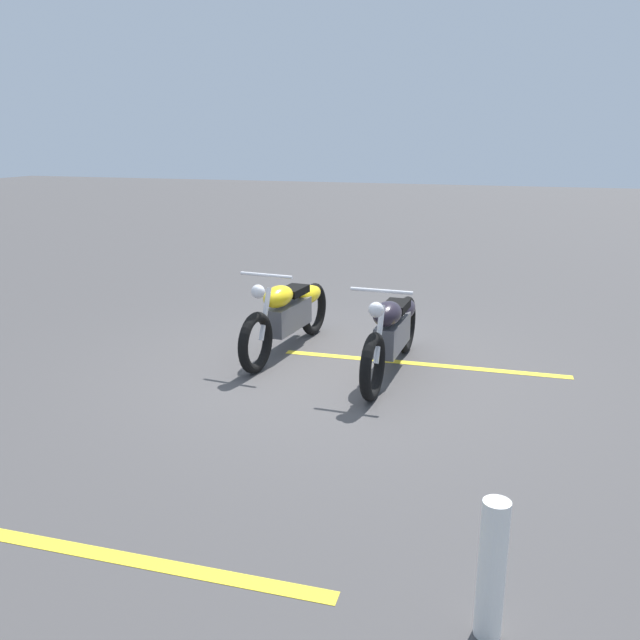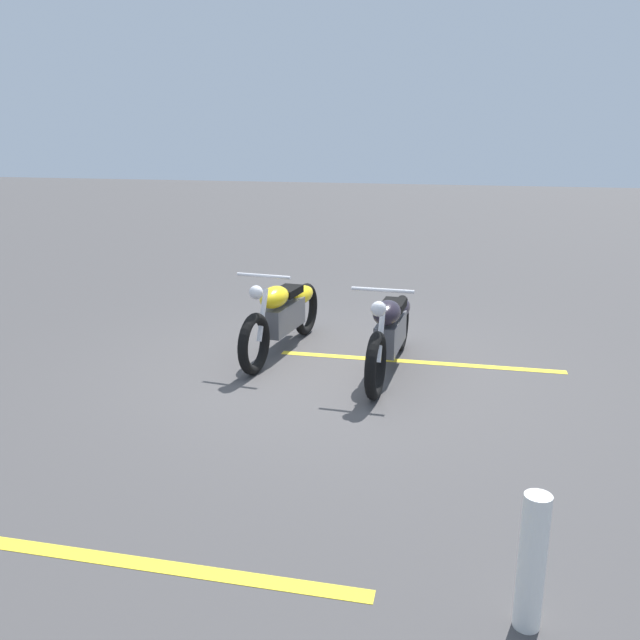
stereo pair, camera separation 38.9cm
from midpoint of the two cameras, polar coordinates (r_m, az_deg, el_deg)
The scene contains 6 objects.
ground_plane at distance 7.22m, azimuth -0.98°, elevation -4.42°, with size 60.00×60.00×0.00m, color #474444.
motorcycle_bright_foreground at distance 7.78m, azimuth -4.57°, elevation 0.58°, with size 2.23×0.62×1.04m.
motorcycle_dark_foreground at distance 7.13m, azimuth 4.55°, elevation -0.83°, with size 2.23×0.62×1.04m.
bollard_post at distance 3.67m, azimuth 14.78°, elevation -19.62°, with size 0.14×0.14×0.76m, color white.
parking_stripe_near at distance 7.55m, azimuth 7.04°, elevation -3.62°, with size 3.20×0.12×0.01m, color yellow.
parking_stripe_mid at distance 4.48m, azimuth -20.09°, elevation -18.84°, with size 3.20×0.12×0.01m, color yellow.
Camera 2 is at (6.59, 1.66, 2.46)m, focal length 37.09 mm.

